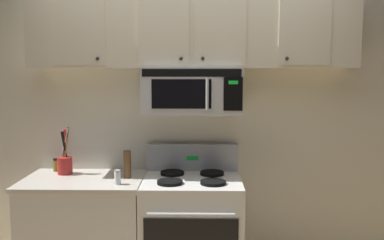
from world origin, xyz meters
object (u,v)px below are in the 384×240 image
Objects in this scene: over_range_microwave at (192,91)px; utensil_crock_red at (65,162)px; salt_shaker at (118,177)px; spice_jar at (55,165)px; stove_range at (192,233)px; pepper_mill at (127,164)px.

over_range_microwave is 2.00× the size of utensil_crock_red.
spice_jar is (-0.59, 0.39, 0.00)m from salt_shaker.
spice_jar is (-1.13, 0.10, -0.62)m from over_range_microwave.
over_range_microwave reaches higher than salt_shaker.
salt_shaker is 0.99× the size of spice_jar.
over_range_microwave is 1.18m from utensil_crock_red.
stove_range is 10.38× the size of salt_shaker.
utensil_crock_red is 0.58m from salt_shaker.
stove_range is 0.74m from pepper_mill.
utensil_crock_red is 0.54m from pepper_mill.
salt_shaker is at bearing -32.26° from utensil_crock_red.
utensil_crock_red is at bearing 172.46° from stove_range.
salt_shaker is 0.71m from spice_jar.
utensil_crock_red is 3.50× the size of spice_jar.
utensil_crock_red is (-1.03, 0.02, -0.58)m from over_range_microwave.
spice_jar is (-1.14, 0.22, 0.49)m from stove_range.
salt_shaker is at bearing -162.52° from stove_range.
pepper_mill is 0.66m from spice_jar.
spice_jar is (-0.63, 0.20, -0.05)m from pepper_mill.
pepper_mill is at bearing 78.60° from salt_shaker.
pepper_mill is (0.04, 0.20, 0.05)m from salt_shaker.
stove_range is 1.16m from utensil_crock_red.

